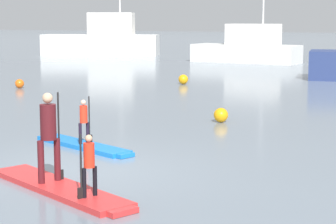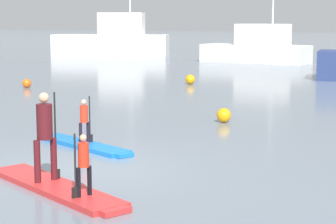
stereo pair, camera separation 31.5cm
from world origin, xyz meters
TOP-DOWN VIEW (x-y plane):
  - ground_plane at (0.00, 0.00)m, footprint 240.00×240.00m
  - paddleboard_near at (-1.09, 1.91)m, footprint 3.05×1.71m
  - paddler_child_solo at (-1.08, 1.92)m, footprint 0.24×0.35m
  - paddleboard_far at (0.39, -1.52)m, footprint 3.64×2.23m
  - paddler_adult at (0.09, -1.36)m, footprint 0.38×0.47m
  - paddler_child_front at (1.20, -1.93)m, footprint 0.24×0.35m
  - fishing_boat_green_midground at (-5.04, 30.79)m, footprint 7.53×3.35m
  - motor_boat_small_navy at (-18.06, 34.57)m, footprint 9.57×4.42m
  - mooring_buoy_near at (-9.96, 11.87)m, footprint 0.39×0.39m
  - mooring_buoy_mid at (-4.03, 16.04)m, footprint 0.44×0.44m
  - mooring_buoy_far at (0.76, 6.57)m, footprint 0.42×0.42m

SIDE VIEW (x-z plane):
  - ground_plane at x=0.00m, z-range 0.00..0.00m
  - paddleboard_near at x=-1.09m, z-range 0.00..0.10m
  - paddleboard_far at x=0.39m, z-range 0.00..0.10m
  - mooring_buoy_near at x=-9.96m, z-range 0.00..0.39m
  - mooring_buoy_far at x=0.76m, z-range 0.00..0.42m
  - mooring_buoy_mid at x=-4.03m, z-range 0.00..0.44m
  - paddler_child_solo at x=-1.08m, z-range 0.13..1.22m
  - paddler_child_front at x=1.20m, z-range 0.14..1.20m
  - fishing_boat_green_midground at x=-5.04m, z-range -2.10..4.04m
  - paddler_adult at x=0.09m, z-range 0.22..1.81m
  - motor_boat_small_navy at x=-18.06m, z-range -3.06..5.51m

